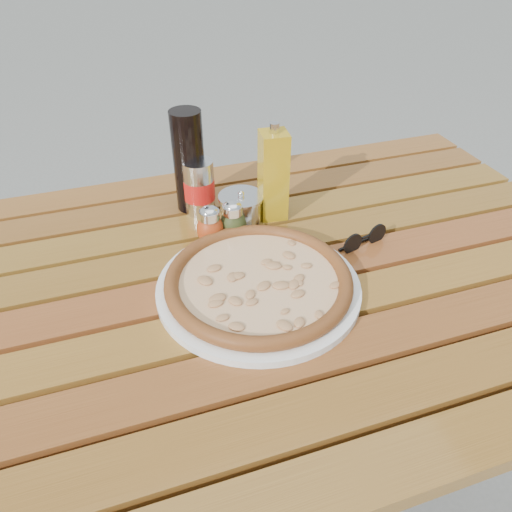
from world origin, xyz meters
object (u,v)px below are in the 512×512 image
object	(u,v)px
table	(259,305)
sunglasses	(364,239)
pepper_shaker	(210,226)
dark_bottle	(189,162)
olive_oil_cruet	(273,175)
oregano_shaker	(233,220)
soda_can	(199,187)
pizza	(259,280)
parmesan_tin	(241,207)
plate	(259,287)

from	to	relation	value
table	sunglasses	xyz separation A→B (m)	(0.23, 0.02, 0.09)
pepper_shaker	sunglasses	distance (m)	0.31
dark_bottle	olive_oil_cruet	bearing A→B (deg)	-30.16
olive_oil_cruet	sunglasses	world-z (taller)	olive_oil_cruet
oregano_shaker	soda_can	distance (m)	0.13
olive_oil_cruet	table	bearing A→B (deg)	-116.65
pizza	olive_oil_cruet	world-z (taller)	olive_oil_cruet
table	parmesan_tin	world-z (taller)	parmesan_tin
pizza	parmesan_tin	bearing A→B (deg)	80.12
dark_bottle	parmesan_tin	world-z (taller)	dark_bottle
dark_bottle	oregano_shaker	bearing A→B (deg)	-69.38
olive_oil_cruet	parmesan_tin	size ratio (longest dim) A/B	1.68
table	olive_oil_cruet	world-z (taller)	olive_oil_cruet
pepper_shaker	sunglasses	bearing A→B (deg)	-21.29
plate	pizza	bearing A→B (deg)	94.76
pizza	dark_bottle	bearing A→B (deg)	98.37
plate	pepper_shaker	size ratio (longest dim) A/B	4.39
pepper_shaker	dark_bottle	size ratio (longest dim) A/B	0.37
table	olive_oil_cruet	size ratio (longest dim) A/B	6.67
pizza	oregano_shaker	xyz separation A→B (m)	(0.01, 0.18, 0.02)
dark_bottle	soda_can	bearing A→B (deg)	-61.71
pizza	oregano_shaker	world-z (taller)	oregano_shaker
sunglasses	soda_can	bearing A→B (deg)	126.28
pepper_shaker	olive_oil_cruet	size ratio (longest dim) A/B	0.39
parmesan_tin	sunglasses	distance (m)	0.26
parmesan_tin	sunglasses	world-z (taller)	parmesan_tin
plate	parmesan_tin	world-z (taller)	parmesan_tin
sunglasses	oregano_shaker	bearing A→B (deg)	140.34
table	soda_can	world-z (taller)	soda_can
table	soda_can	bearing A→B (deg)	100.99
olive_oil_cruet	pizza	bearing A→B (deg)	-115.73
pepper_shaker	oregano_shaker	world-z (taller)	same
plate	parmesan_tin	xyz separation A→B (m)	(0.04, 0.23, 0.02)
soda_can	plate	bearing A→B (deg)	-83.41
dark_bottle	pizza	bearing A→B (deg)	-81.63
olive_oil_cruet	parmesan_tin	world-z (taller)	olive_oil_cruet
table	sunglasses	world-z (taller)	sunglasses
pepper_shaker	olive_oil_cruet	bearing A→B (deg)	19.49
oregano_shaker	soda_can	world-z (taller)	soda_can
plate	pizza	size ratio (longest dim) A/B	0.96
oregano_shaker	sunglasses	xyz separation A→B (m)	(0.24, -0.11, -0.02)
oregano_shaker	parmesan_tin	size ratio (longest dim) A/B	0.66
dark_bottle	parmesan_tin	size ratio (longest dim) A/B	1.76
pizza	pepper_shaker	bearing A→B (deg)	103.73
plate	pepper_shaker	world-z (taller)	pepper_shaker
pizza	pepper_shaker	world-z (taller)	pepper_shaker
pepper_shaker	sunglasses	world-z (taller)	pepper_shaker
olive_oil_cruet	oregano_shaker	bearing A→B (deg)	-154.25
table	sunglasses	bearing A→B (deg)	5.75
table	oregano_shaker	size ratio (longest dim) A/B	17.07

